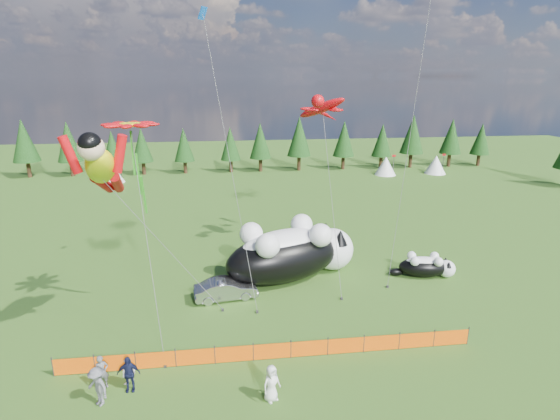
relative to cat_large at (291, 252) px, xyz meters
name	(u,v)px	position (x,y,z in m)	size (l,w,h in m)	color
ground	(267,328)	(-2.40, -6.54, -2.08)	(160.00, 160.00, 0.00)	#14390A
safety_fence	(272,351)	(-2.40, -9.54, -1.58)	(22.06, 0.06, 1.10)	#262626
tree_line	(239,146)	(-2.40, 38.46, 1.92)	(90.00, 4.00, 8.00)	black
festival_tents	(315,168)	(8.60, 33.46, -0.68)	(50.00, 3.20, 2.80)	white
cat_large	(291,252)	(0.00, 0.00, 0.00)	(11.65, 7.23, 4.38)	black
cat_small	(426,266)	(10.13, -0.94, -1.24)	(4.84, 2.34, 1.76)	black
car	(226,289)	(-4.78, -2.58, -1.38)	(1.47, 4.22, 1.39)	#ACACB1
spectator_a	(102,372)	(-10.73, -10.67, -1.23)	(0.62, 0.41, 1.70)	#5D5D62
spectator_b	(129,373)	(-9.45, -10.77, -1.31)	(0.75, 0.44, 1.53)	white
spectator_c	(129,374)	(-9.41, -11.05, -1.16)	(1.08, 0.55, 1.84)	#121634
spectator_d	(97,387)	(-10.61, -11.87, -1.12)	(1.24, 0.64, 1.92)	#5D5D62
spectator_e	(271,383)	(-2.76, -12.55, -1.17)	(0.89, 0.58, 1.82)	white
superhero_kite	(100,167)	(-10.59, -7.24, 8.07)	(8.37, 6.00, 13.18)	yellow
gecko_kite	(322,108)	(3.27, 5.68, 9.90)	(6.74, 12.96, 15.09)	red
flower_kite	(130,128)	(-9.55, -4.48, 9.64)	(3.32, 6.76, 12.88)	red
diamond_kite_a	(206,30)	(-5.38, -0.85, 14.99)	(3.13, 4.62, 18.94)	blue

